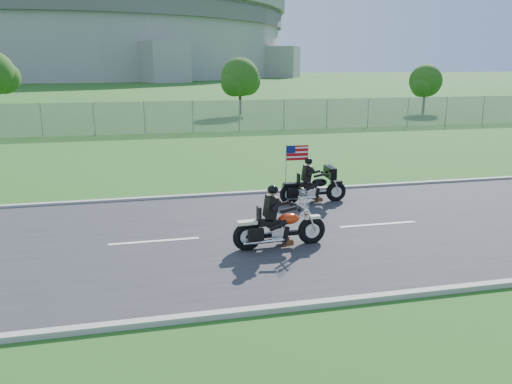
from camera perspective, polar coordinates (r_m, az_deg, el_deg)
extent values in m
plane|color=#22551A|center=(12.81, -2.54, -5.14)|extent=(420.00, 420.00, 0.00)
cube|color=#28282B|center=(12.80, -2.54, -5.05)|extent=(120.00, 8.00, 0.04)
cube|color=#9E9B93|center=(16.62, -5.04, -0.36)|extent=(120.00, 0.18, 0.12)
cube|color=#9E9B93|center=(9.16, 2.12, -13.20)|extent=(120.00, 0.18, 0.12)
cube|color=gray|center=(32.18, -18.02, 7.94)|extent=(60.00, 0.03, 2.00)
cylinder|color=#A3A099|center=(182.84, -19.10, 15.57)|extent=(130.00, 130.00, 20.00)
cylinder|color=#605E5B|center=(183.19, -19.28, 17.76)|extent=(132.00, 132.00, 4.00)
cylinder|color=#A3A099|center=(183.70, -19.45, 19.62)|extent=(134.00, 134.00, 6.00)
cylinder|color=#382316|center=(42.76, -1.82, 10.45)|extent=(0.22, 0.22, 2.52)
sphere|color=#214913|center=(42.67, -1.85, 12.99)|extent=(3.20, 3.20, 3.20)
sphere|color=#214913|center=(43.28, -1.11, 12.54)|extent=(2.40, 2.40, 2.40)
sphere|color=#214913|center=(42.19, -2.50, 12.35)|extent=(2.24, 2.24, 2.24)
sphere|color=#214913|center=(47.75, -26.87, 11.58)|extent=(2.70, 2.70, 2.70)
cylinder|color=#382316|center=(46.71, 18.64, 9.89)|extent=(0.22, 0.22, 2.24)
sphere|color=#214913|center=(46.62, 18.81, 11.94)|extent=(2.80, 2.80, 2.80)
sphere|color=#214913|center=(47.28, 19.10, 11.56)|extent=(2.10, 2.10, 2.10)
sphere|color=#214913|center=(46.08, 18.47, 11.45)|extent=(1.96, 1.96, 1.96)
torus|color=black|center=(12.24, 6.37, -4.36)|extent=(0.72, 0.21, 0.71)
torus|color=black|center=(11.74, -1.00, -5.10)|extent=(0.72, 0.21, 0.71)
ellipsoid|color=red|center=(11.92, 3.74, -3.07)|extent=(0.55, 0.34, 0.27)
cube|color=black|center=(11.78, 1.46, -3.46)|extent=(0.54, 0.32, 0.11)
cube|color=black|center=(11.69, 1.69, -1.70)|extent=(0.25, 0.39, 0.53)
sphere|color=black|center=(11.59, 1.93, 0.26)|extent=(0.27, 0.27, 0.26)
cube|color=silver|center=(11.92, 5.50, -0.81)|extent=(0.06, 0.44, 0.38)
torus|color=black|center=(16.05, 9.12, 0.06)|extent=(0.66, 0.17, 0.66)
torus|color=black|center=(15.58, 3.89, -0.24)|extent=(0.66, 0.17, 0.66)
ellipsoid|color=black|center=(15.78, 7.26, 1.08)|extent=(0.50, 0.29, 0.25)
cube|color=black|center=(15.65, 5.64, 0.87)|extent=(0.50, 0.27, 0.11)
cube|color=black|center=(15.58, 5.83, 2.13)|extent=(0.22, 0.36, 0.49)
sphere|color=black|center=(15.52, 6.02, 3.52)|extent=(0.24, 0.24, 0.24)
cube|color=black|center=(15.83, 8.45, 2.24)|extent=(0.20, 0.72, 0.36)
cube|color=#B70C11|center=(15.55, 4.74, 4.48)|extent=(0.72, 0.03, 0.47)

